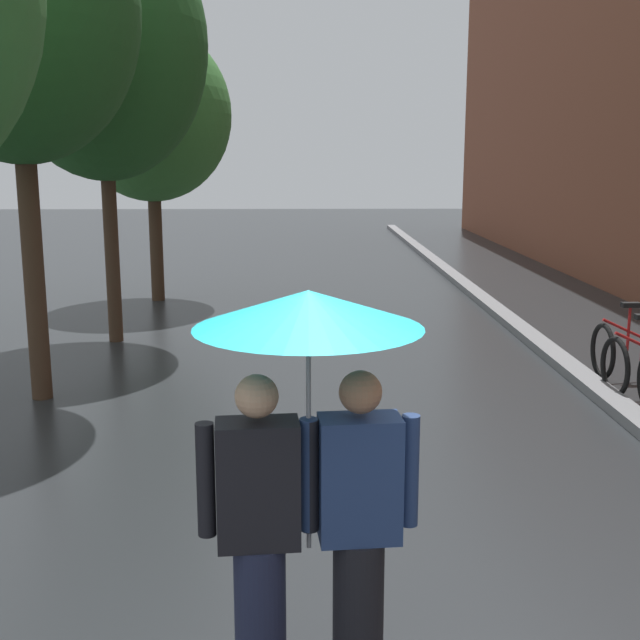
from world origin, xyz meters
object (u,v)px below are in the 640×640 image
(couple_under_umbrella, at_px, (309,436))
(street_tree_2, at_px, (101,44))
(street_tree_1, at_px, (15,8))
(street_tree_3, at_px, (151,115))

(couple_under_umbrella, bearing_deg, street_tree_2, 109.32)
(street_tree_1, distance_m, street_tree_2, 2.91)
(street_tree_1, relative_size, street_tree_3, 1.15)
(street_tree_3, relative_size, couple_under_umbrella, 2.43)
(street_tree_1, height_order, street_tree_2, street_tree_2)
(street_tree_1, xyz_separation_m, street_tree_2, (0.18, 2.91, 0.03))
(street_tree_1, relative_size, street_tree_2, 0.95)
(couple_under_umbrella, bearing_deg, street_tree_1, 120.12)
(street_tree_2, bearing_deg, street_tree_3, 89.96)
(street_tree_2, distance_m, street_tree_3, 3.63)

